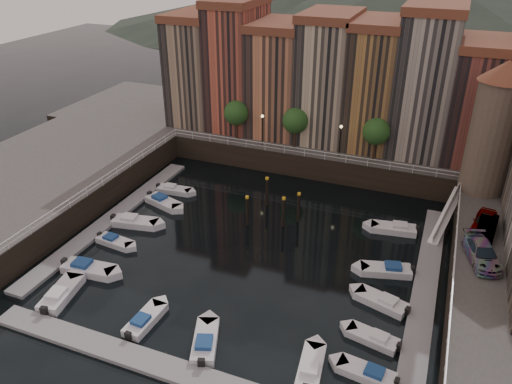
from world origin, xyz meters
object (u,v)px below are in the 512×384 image
at_px(gangway, 447,213).
at_px(boat_left_1, 114,241).
at_px(mooring_pilings, 274,206).
at_px(car_c, 482,254).
at_px(boat_left_2, 134,222).
at_px(corner_tower, 495,126).
at_px(car_a, 484,222).
at_px(car_b, 487,228).
at_px(boat_left_0, 88,269).

relative_size(gangway, boat_left_1, 1.99).
xyz_separation_m(mooring_pilings, boat_left_1, (-13.02, -10.36, -1.33)).
bearing_deg(car_c, gangway, 90.51).
bearing_deg(boat_left_2, corner_tower, 14.81).
height_order(car_a, car_b, car_a).
distance_m(corner_tower, boat_left_2, 38.09).
height_order(boat_left_0, car_c, car_c).
bearing_deg(boat_left_1, mooring_pilings, 44.35).
bearing_deg(corner_tower, car_a, -88.23).
height_order(boat_left_0, car_b, car_b).
distance_m(boat_left_2, car_a, 34.47).
xyz_separation_m(corner_tower, boat_left_2, (-33.25, -15.80, -9.80)).
bearing_deg(car_b, boat_left_2, -161.58).
bearing_deg(corner_tower, boat_left_0, -143.25).
bearing_deg(gangway, car_a, -51.37).
bearing_deg(boat_left_2, boat_left_1, -97.60).
relative_size(gangway, car_a, 1.83).
bearing_deg(gangway, boat_left_1, -153.45).
height_order(gangway, car_a, car_a).
relative_size(corner_tower, boat_left_1, 3.31).
height_order(boat_left_2, car_b, car_b).
relative_size(mooring_pilings, boat_left_2, 0.99).
bearing_deg(car_a, boat_left_1, -151.30).
distance_m(boat_left_1, car_c, 33.77).
xyz_separation_m(boat_left_0, boat_left_1, (-0.54, 4.71, -0.08)).
bearing_deg(boat_left_0, car_a, 20.19).
height_order(mooring_pilings, car_c, car_c).
bearing_deg(car_a, mooring_pilings, -167.61).
height_order(mooring_pilings, boat_left_0, mooring_pilings).
bearing_deg(car_b, boat_left_1, -155.46).
bearing_deg(car_a, boat_left_0, -143.97).
bearing_deg(car_a, boat_left_2, -157.38).
distance_m(corner_tower, mooring_pilings, 23.64).
bearing_deg(car_b, corner_tower, 100.56).
bearing_deg(mooring_pilings, boat_left_0, -129.64).
height_order(gangway, boat_left_0, gangway).
bearing_deg(mooring_pilings, car_c, -13.31).
relative_size(mooring_pilings, boat_left_1, 1.24).
height_order(boat_left_0, boat_left_1, boat_left_0).
xyz_separation_m(corner_tower, boat_left_1, (-33.05, -19.57, -9.88)).
xyz_separation_m(gangway, boat_left_2, (-30.35, -11.30, -1.52)).
distance_m(boat_left_2, car_c, 33.54).
xyz_separation_m(gangway, car_b, (3.39, -4.80, 1.82)).
xyz_separation_m(boat_left_1, car_c, (33.12, 5.60, 3.46)).
distance_m(gangway, boat_left_2, 32.42).
bearing_deg(car_c, boat_left_1, 172.69).
height_order(boat_left_0, boat_left_2, boat_left_0).
relative_size(corner_tower, boat_left_2, 2.65).
distance_m(boat_left_0, boat_left_2, 8.51).
relative_size(gangway, car_b, 1.87).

